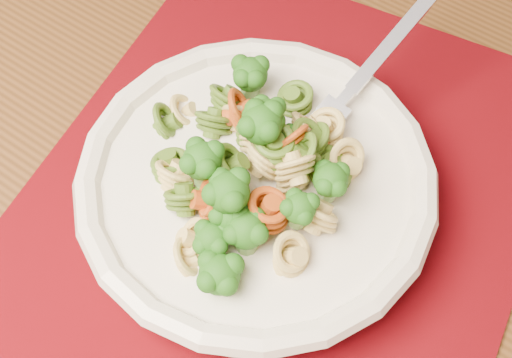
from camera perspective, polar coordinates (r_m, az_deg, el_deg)
dining_table at (r=0.64m, az=-11.04°, el=-4.87°), size 1.61×1.27×0.71m
placemat at (r=0.53m, az=1.19°, el=-3.12°), size 0.58×0.53×0.00m
pasta_bowl at (r=0.51m, az=-0.00°, el=-0.59°), size 0.26×0.26×0.05m
pasta_broccoli_heap at (r=0.50m, az=0.00°, el=0.36°), size 0.22×0.22×0.06m
fork at (r=0.53m, az=5.87°, el=5.05°), size 0.18×0.05×0.08m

